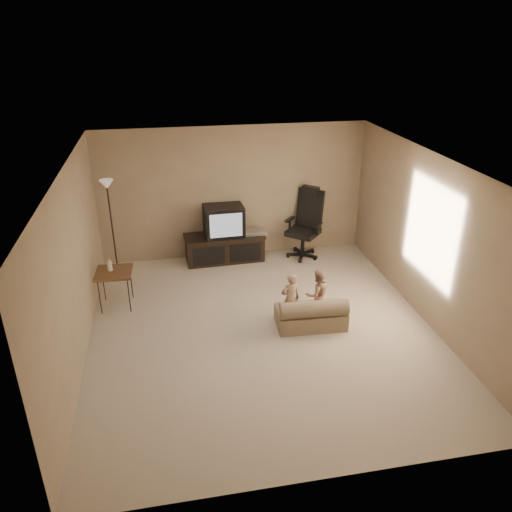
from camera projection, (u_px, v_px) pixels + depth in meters
The scene contains 9 objects.
floor at pixel (262, 329), 7.42m from camera, with size 5.50×5.50×0.00m, color beige.
room_shell at pixel (263, 235), 6.78m from camera, with size 5.50×5.50×5.50m.
tv_stand at pixel (225, 238), 9.41m from camera, with size 1.54×0.62×1.09m.
office_chair at pixel (305, 232), 9.59m from camera, with size 0.88×0.88×1.36m.
side_table at pixel (113, 273), 7.81m from camera, with size 0.58×0.58×0.83m.
floor_lamp at pixel (110, 207), 8.57m from camera, with size 0.27×0.27×1.75m.
child_sofa at pixel (311, 315), 7.41m from camera, with size 1.05×0.63×0.50m.
toddler_left at pixel (290, 299), 7.39m from camera, with size 0.31×0.23×0.85m, color tan.
toddler_right at pixel (317, 294), 7.55m from camera, with size 0.40×0.22×0.82m, color tan.
Camera 1 is at (-1.26, -6.13, 4.14)m, focal length 35.00 mm.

